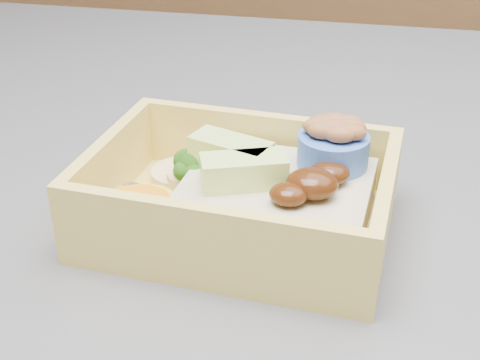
# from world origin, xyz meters

# --- Properties ---
(bento_box) EXTENTS (0.22, 0.16, 0.08)m
(bento_box) POSITION_xyz_m (0.12, -0.21, 0.95)
(bento_box) COLOR #E5C95E
(bento_box) RESTS_ON island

